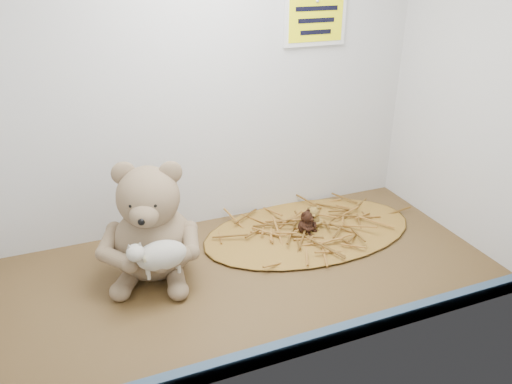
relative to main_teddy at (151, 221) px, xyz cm
name	(u,v)px	position (x,y,z in cm)	size (l,w,h in cm)	color
alcove_shell	(236,83)	(21.82, 0.25, 30.33)	(120.40, 60.20, 90.40)	#483319
front_rail	(305,344)	(21.82, -37.55, -12.87)	(119.28, 2.20, 3.60)	#3A5970
straw_bed	(309,230)	(44.05, 3.79, -14.08)	(61.38, 35.64, 1.19)	brown
main_teddy	(151,221)	(0.00, 0.00, 0.00)	(23.67, 24.98, 29.35)	#94785B
toy_lamb	(162,255)	(0.00, -10.52, -3.35)	(14.70, 8.97, 9.50)	beige
mini_teddy_tan	(313,216)	(45.70, 4.88, -10.26)	(5.21, 5.50, 6.46)	olive
mini_teddy_brown	(306,221)	(42.40, 2.71, -10.10)	(5.46, 5.76, 6.77)	black
wall_sign	(315,20)	(51.82, 20.65, 40.33)	(16.00, 1.20, 11.00)	#ECE90C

